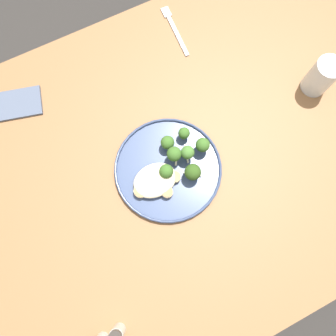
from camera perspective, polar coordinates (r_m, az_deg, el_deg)
ground at (r=1.56m, az=0.59°, el=-5.76°), size 6.00×6.00×0.00m
wooden_dining_table at (r=0.92m, az=1.00°, el=0.30°), size 1.40×1.00×0.74m
dinner_plate at (r=0.82m, az=0.00°, el=-0.20°), size 0.29×0.29×0.02m
noodle_bed at (r=0.80m, az=-2.47°, el=-2.32°), size 0.12×0.09×0.03m
seared_scallop_front_small at (r=0.80m, az=1.34°, el=-1.68°), size 0.03×0.03×0.02m
seared_scallop_on_noodles at (r=0.80m, az=-0.14°, el=-4.54°), size 0.03×0.03×0.02m
seared_scallop_tiny_bay at (r=0.81m, az=-3.86°, el=-1.62°), size 0.02×0.02×0.01m
seared_scallop_half_hidden at (r=0.80m, az=-5.14°, el=-4.31°), size 0.04×0.04×0.02m
seared_scallop_rear_pale at (r=0.80m, az=-1.07°, el=-1.49°), size 0.02×0.02×0.02m
broccoli_floret_rear_charred at (r=0.81m, az=-0.04°, el=4.80°), size 0.04×0.04×0.05m
broccoli_floret_right_tilted at (r=0.79m, az=1.06°, el=2.61°), size 0.04×0.04×0.06m
broccoli_floret_beside_noodles at (r=0.82m, az=3.01°, el=6.47°), size 0.03×0.03×0.04m
broccoli_floret_split_head at (r=0.79m, az=3.68°, el=2.87°), size 0.04×0.04×0.06m
broccoli_floret_tall_stalk at (r=0.78m, az=4.65°, el=-0.79°), size 0.04×0.04×0.06m
broccoli_floret_small_sprig at (r=0.79m, az=-0.33°, el=-0.62°), size 0.04×0.04×0.05m
broccoli_floret_near_rim at (r=0.81m, az=6.50°, el=4.29°), size 0.04×0.04×0.05m
onion_sliver_short_strip at (r=0.82m, az=4.62°, el=-1.13°), size 0.04×0.03×0.00m
onion_sliver_curled_piece at (r=0.83m, az=1.67°, el=2.13°), size 0.03×0.05×0.00m
onion_sliver_long_sliver at (r=0.83m, az=3.49°, el=2.71°), size 0.02×0.05×0.00m
water_glass at (r=0.98m, az=26.57°, el=14.83°), size 0.07×0.07×0.11m
dinner_fork at (r=1.03m, az=1.23°, el=24.53°), size 0.03×0.19×0.00m
folded_napkin at (r=1.00m, az=-26.68°, el=10.60°), size 0.17×0.13×0.01m
pepper_shaker at (r=0.81m, az=-9.47°, el=-28.23°), size 0.03×0.03×0.07m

